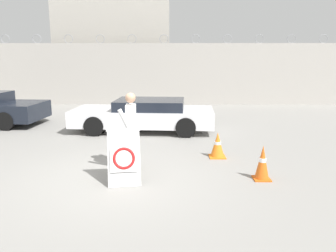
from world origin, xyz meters
name	(u,v)px	position (x,y,z in m)	size (l,w,h in m)	color
ground_plane	(116,177)	(0.00, 0.00, 0.00)	(90.00, 90.00, 0.00)	gray
perimeter_wall	(148,74)	(0.00, 11.15, 1.63)	(36.00, 0.30, 3.70)	#ADA8A0
building_block	(118,46)	(-2.32, 15.80, 3.24)	(6.84, 5.81, 6.48)	#B2ADA3
barricade_sign	(124,155)	(0.22, -0.23, 0.55)	(0.76, 0.92, 1.10)	white
security_guard	(131,128)	(0.29, 0.48, 0.98)	(0.38, 0.65, 1.75)	#514C42
traffic_cone_near	(262,163)	(3.09, -0.12, 0.36)	(0.34, 0.34, 0.73)	orange
traffic_cone_mid	(218,145)	(2.38, 1.44, 0.32)	(0.41, 0.41, 0.65)	orange
parked_car_rear_sedan	(145,114)	(0.28, 4.54, 0.57)	(4.91, 2.22, 1.09)	black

